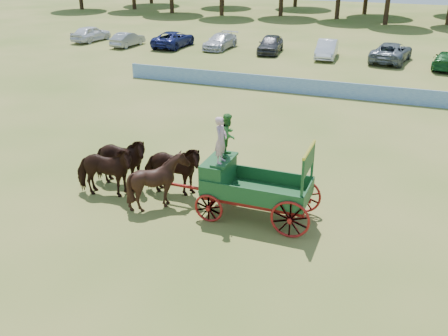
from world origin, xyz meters
TOP-DOWN VIEW (x-y plane):
  - ground at (0.00, 0.00)m, footprint 160.00×160.00m
  - horse_lead_left at (-4.89, 0.43)m, footprint 2.74×1.67m
  - horse_lead_right at (-4.89, 1.53)m, footprint 2.70×1.52m
  - horse_wheel_left at (-2.49, 0.43)m, footprint 2.04×1.83m
  - horse_wheel_right at (-2.49, 1.53)m, footprint 2.69×1.48m
  - farm_dray at (0.46, 1.00)m, footprint 6.00×2.00m
  - sponsor_banner at (-1.00, 18.00)m, footprint 26.00×0.08m
  - parked_cars at (-0.16, 29.97)m, footprint 50.61×7.80m

SIDE VIEW (x-z plane):
  - ground at x=0.00m, z-range 0.00..0.00m
  - sponsor_banner at x=-1.00m, z-range 0.00..1.05m
  - parked_cars at x=-0.16m, z-range -0.04..1.61m
  - horse_lead_left at x=-4.89m, z-range 0.00..2.16m
  - horse_lead_right at x=-4.89m, z-range 0.00..2.16m
  - horse_wheel_right at x=-2.49m, z-range 0.00..2.16m
  - horse_wheel_left at x=-2.49m, z-range 0.00..2.17m
  - farm_dray at x=0.46m, z-range -0.23..3.61m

